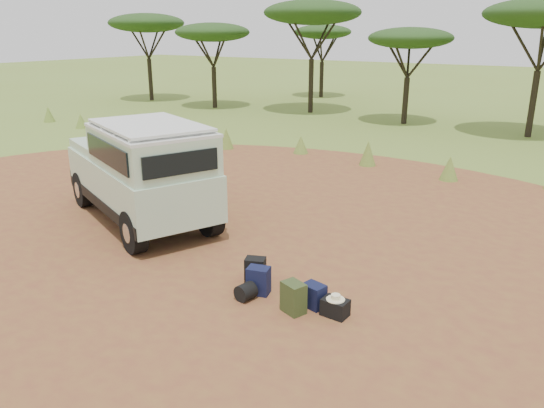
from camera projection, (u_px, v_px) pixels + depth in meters
The scene contains 13 objects.
ground at pixel (213, 244), 12.07m from camera, with size 140.00×140.00×0.00m, color olive.
dirt_clearing at pixel (213, 244), 12.07m from camera, with size 23.00×23.00×0.01m, color brown.
grass_fringe at pixel (369, 156), 18.79m from camera, with size 36.60×1.60×0.90m.
acacia_treeline at pixel (477, 25), 25.94m from camera, with size 46.70×13.20×6.26m.
safari_vehicle at pixel (142, 174), 13.13m from camera, with size 5.72×4.01×2.61m.
walking_staff at pixel (128, 195), 13.31m from camera, with size 0.03×0.03×1.44m, color brown.
backpack_black at pixel (255, 271), 10.16m from camera, with size 0.38×0.28×0.52m, color black.
backpack_navy at pixel (259, 281), 9.74m from camera, with size 0.40×0.29×0.52m, color #12193A.
backpack_olive at pixel (293, 298), 9.09m from camera, with size 0.40×0.29×0.56m, color #384520.
duffel_navy at pixel (314, 296), 9.29m from camera, with size 0.38×0.29×0.43m, color #12193A.
hard_case at pixel (335, 308), 9.01m from camera, with size 0.44×0.31×0.31m, color black.
stuff_sack at pixel (246, 292), 9.55m from camera, with size 0.32×0.32×0.32m, color black.
safari_hat at pixel (336, 298), 8.95m from camera, with size 0.32×0.32×0.09m.
Camera 1 is at (7.21, -8.64, 4.65)m, focal length 35.00 mm.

